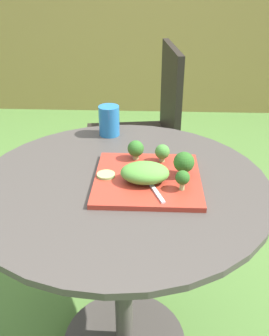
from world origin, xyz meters
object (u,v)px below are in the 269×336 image
salad_plate (148,178)px  drinking_glass (109,122)px  patio_chair (148,123)px  fork (151,184)px

salad_plate → drinking_glass: bearing=113.8°
salad_plate → drinking_glass: size_ratio=2.80×
patio_chair → salad_plate: 0.89m
fork → patio_chair: bearing=91.2°
salad_plate → patio_chair: bearing=90.7°
drinking_glass → fork: drinking_glass is taller
patio_chair → salad_plate: patio_chair is taller
patio_chair → drinking_glass: patio_chair is taller
patio_chair → fork: 0.94m
salad_plate → fork: fork is taller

